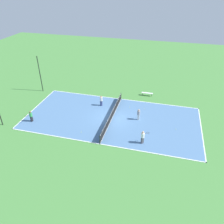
% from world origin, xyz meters
% --- Properties ---
extents(ground_plane, '(80.00, 80.00, 0.00)m').
position_xyz_m(ground_plane, '(0.00, 0.00, 0.00)').
color(ground_plane, '#47843D').
extents(court_surface, '(10.33, 21.32, 0.02)m').
position_xyz_m(court_surface, '(0.00, 0.00, 0.01)').
color(court_surface, '#4C729E').
rests_on(court_surface, ground_plane).
extents(tennis_net, '(10.13, 0.10, 1.02)m').
position_xyz_m(tennis_net, '(0.00, 0.00, 0.54)').
color(tennis_net, black).
rests_on(tennis_net, court_surface).
extents(bench, '(0.36, 1.64, 0.45)m').
position_xyz_m(bench, '(7.15, -3.49, 0.39)').
color(bench, silver).
rests_on(bench, ground_plane).
extents(player_far_green, '(0.99, 0.65, 1.40)m').
position_xyz_m(player_far_green, '(-3.17, 9.26, 0.81)').
color(player_far_green, black).
rests_on(player_far_green, court_surface).
extents(player_baseline_gray, '(0.36, 0.36, 1.46)m').
position_xyz_m(player_baseline_gray, '(0.47, -3.21, 0.84)').
color(player_baseline_gray, white).
rests_on(player_baseline_gray, court_surface).
extents(player_far_white, '(0.48, 0.48, 1.47)m').
position_xyz_m(player_far_white, '(2.64, 2.20, 0.85)').
color(player_far_white, navy).
rests_on(player_far_white, court_surface).
extents(player_near_white, '(0.84, 0.94, 1.53)m').
position_xyz_m(player_near_white, '(-3.84, -4.31, 0.89)').
color(player_near_white, '#4C4C51').
rests_on(player_near_white, court_surface).
extents(tennis_ball_right_alley, '(0.07, 0.07, 0.07)m').
position_xyz_m(tennis_ball_right_alley, '(-3.75, 2.62, 0.06)').
color(tennis_ball_right_alley, '#CCE033').
rests_on(tennis_ball_right_alley, court_surface).
extents(tennis_ball_midcourt, '(0.07, 0.07, 0.07)m').
position_xyz_m(tennis_ball_midcourt, '(3.11, -1.64, 0.06)').
color(tennis_ball_midcourt, '#CCE033').
rests_on(tennis_ball_midcourt, court_surface).
extents(tennis_ball_far_baseline, '(0.07, 0.07, 0.07)m').
position_xyz_m(tennis_ball_far_baseline, '(-0.44, -7.73, 0.06)').
color(tennis_ball_far_baseline, '#CCE033').
rests_on(tennis_ball_far_baseline, court_surface).
extents(tennis_ball_left_sideline, '(0.07, 0.07, 0.07)m').
position_xyz_m(tennis_ball_left_sideline, '(3.18, -3.64, 0.06)').
color(tennis_ball_left_sideline, '#CCE033').
rests_on(tennis_ball_left_sideline, court_surface).
extents(fence_post_back_right, '(0.12, 0.12, 5.45)m').
position_xyz_m(fence_post_back_right, '(4.68, 12.24, 2.72)').
color(fence_post_back_right, black).
rests_on(fence_post_back_right, ground_plane).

